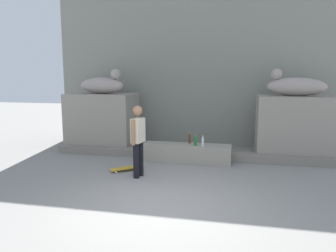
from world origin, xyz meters
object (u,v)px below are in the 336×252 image
Objects in this scene: statue_reclining_right at (295,86)px; bottle_brown at (189,139)px; bottle_clear at (203,142)px; statue_reclining_left at (102,85)px; skateboard at (126,168)px; bottle_green at (195,141)px; skater at (138,138)px.

statue_reclining_right reaches higher than bottle_brown.
statue_reclining_right is at bearing 26.64° from bottle_clear.
statue_reclining_left is 3.40m from skateboard.
bottle_green reaches higher than bottle_clear.
bottle_clear is at bearing -12.61° from bottle_green.
statue_reclining_right reaches higher than skateboard.
skater is (-3.79, -2.69, -1.14)m from statue_reclining_right.
statue_reclining_left is at bearing 162.63° from bottle_brown.
skateboard is 2.00m from bottle_green.
skateboard is (1.56, -2.27, -2.00)m from statue_reclining_left.
statue_reclining_left and statue_reclining_right have the same top height.
bottle_green is (-2.65, -1.18, -1.46)m from statue_reclining_right.
bottle_brown is at bearing 143.89° from bottle_clear.
bottle_clear is at bearing -36.11° from bottle_brown.
statue_reclining_right is 3.10m from bottle_clear.
statue_reclining_right is at bearing -12.48° from skateboard.
skater is at bearing 41.64° from statue_reclining_right.
bottle_brown is (0.94, 1.76, -0.31)m from skater.
statue_reclining_left is 5.88× the size of bottle_clear.
bottle_clear is (-2.44, -1.23, -1.46)m from statue_reclining_right.
bottle_green is (-0.21, 0.05, 0.00)m from bottle_clear.
bottle_clear is 0.50m from bottle_brown.
statue_reclining_left is 1.02× the size of statue_reclining_right.
skateboard is at bearing -135.59° from bottle_brown.
skateboard is (-0.44, 0.40, -0.86)m from skater.
bottle_brown is at bearing -16.45° from skater.
bottle_clear is at bearing -7.03° from statue_reclining_left.
bottle_green is at bearing 167.39° from bottle_clear.
statue_reclining_right is 0.99× the size of skater.
bottle_brown is at bearing 3.54° from skateboard.
statue_reclining_right is at bearing -42.88° from skater.
skater is 5.64× the size of bottle_green.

